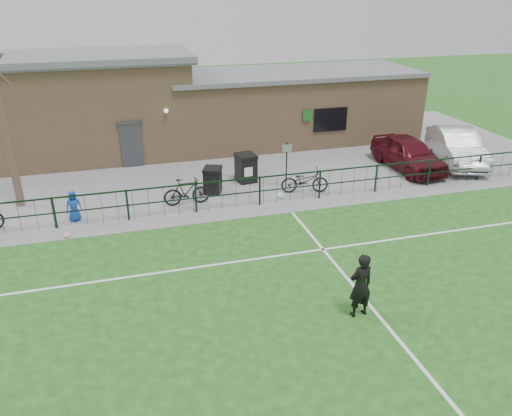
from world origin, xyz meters
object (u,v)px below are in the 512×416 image
object	(u,v)px
bare_tree	(6,131)
sign_post	(286,166)
car_silver	(457,147)
spectator_child	(74,206)
wheelie_bin_right	(246,169)
bicycle_d	(187,192)
car_maroon	(408,153)
ball_ground	(67,235)
bicycle_e	(305,181)
wheelie_bin_left	(213,181)

from	to	relation	value
bare_tree	sign_post	size ratio (longest dim) A/B	3.00
car_silver	spectator_child	world-z (taller)	car_silver
wheelie_bin_right	bicycle_d	size ratio (longest dim) A/B	0.64
wheelie_bin_right	spectator_child	bearing A→B (deg)	-169.97
car_maroon	spectator_child	size ratio (longest dim) A/B	3.87
ball_ground	bicycle_e	bearing A→B (deg)	9.95
wheelie_bin_left	car_maroon	distance (m)	9.32
sign_post	car_silver	xyz separation A→B (m)	(8.93, 0.87, -0.19)
wheelie_bin_left	wheelie_bin_right	size ratio (longest dim) A/B	0.87
bicycle_d	spectator_child	bearing A→B (deg)	94.45
car_maroon	bicycle_e	distance (m)	5.85
wheelie_bin_right	wheelie_bin_left	bearing A→B (deg)	-158.88
sign_post	wheelie_bin_right	bearing A→B (deg)	139.04
sign_post	bicycle_e	distance (m)	1.02
car_silver	wheelie_bin_right	bearing A→B (deg)	-163.86
bicycle_d	wheelie_bin_left	bearing A→B (deg)	-52.41
wheelie_bin_left	spectator_child	world-z (taller)	spectator_child
car_maroon	bicycle_e	bearing A→B (deg)	-167.44
bicycle_d	bicycle_e	size ratio (longest dim) A/B	0.93
bicycle_e	wheelie_bin_right	bearing A→B (deg)	58.91
bicycle_d	ball_ground	size ratio (longest dim) A/B	8.53
bare_tree	sign_post	bearing A→B (deg)	-5.82
bare_tree	car_maroon	size ratio (longest dim) A/B	1.35
car_silver	ball_ground	bearing A→B (deg)	-151.59
bare_tree	bicycle_e	bearing A→B (deg)	-8.97
bare_tree	car_maroon	world-z (taller)	bare_tree
wheelie_bin_right	car_silver	distance (m)	10.37
sign_post	bicycle_d	bearing A→B (deg)	-172.04
spectator_child	ball_ground	size ratio (longest dim) A/B	5.44
bicycle_d	spectator_child	distance (m)	4.17
spectator_child	car_silver	bearing A→B (deg)	-8.87
bicycle_e	bicycle_d	bearing A→B (deg)	101.75
bare_tree	ball_ground	bearing A→B (deg)	-60.83
sign_post	bicycle_d	xyz separation A→B (m)	(-4.30, -0.60, -0.46)
bicycle_e	ball_ground	distance (m)	9.41
car_silver	wheelie_bin_left	bearing A→B (deg)	-159.33
wheelie_bin_right	ball_ground	world-z (taller)	wheelie_bin_right
bicycle_d	car_maroon	bearing A→B (deg)	-82.95
bare_tree	spectator_child	world-z (taller)	bare_tree
wheelie_bin_left	bare_tree	bearing A→B (deg)	-163.81
bare_tree	wheelie_bin_left	world-z (taller)	bare_tree
spectator_child	ball_ground	bearing A→B (deg)	-114.30
car_maroon	bicycle_e	size ratio (longest dim) A/B	2.29
wheelie_bin_left	bicycle_e	bearing A→B (deg)	5.97
bare_tree	bicycle_e	size ratio (longest dim) A/B	3.08
wheelie_bin_left	wheelie_bin_right	xyz separation A→B (m)	(1.65, 0.89, 0.07)
ball_ground	bare_tree	bearing A→B (deg)	119.17
wheelie_bin_right	spectator_child	world-z (taller)	spectator_child
bicycle_e	spectator_child	distance (m)	9.04
car_silver	bicycle_d	xyz separation A→B (m)	(-13.23, -1.47, -0.27)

